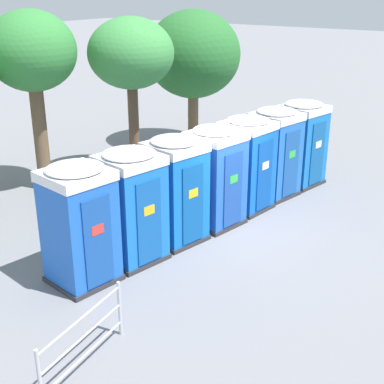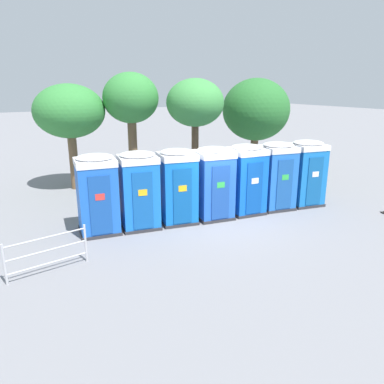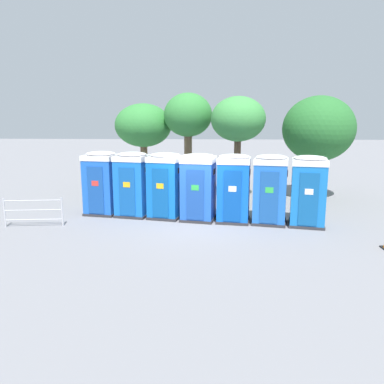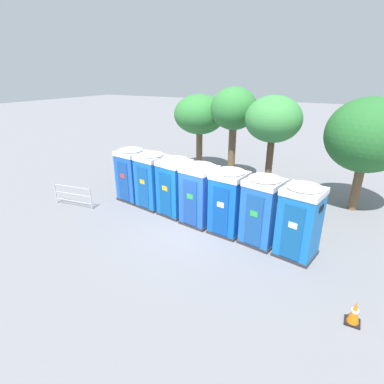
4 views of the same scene
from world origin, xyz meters
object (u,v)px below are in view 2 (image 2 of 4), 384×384
portapotty_4 (246,179)px  event_barrier (47,252)px  portapotty_1 (139,190)px  street_tree_3 (256,110)px  street_tree_1 (195,104)px  street_tree_2 (131,100)px  portapotty_5 (276,175)px  portapotty_0 (97,194)px  portapotty_3 (214,183)px  portapotty_6 (306,173)px  portapotty_2 (177,186)px  street_tree_0 (69,112)px

portapotty_4 → event_barrier: 7.28m
portapotty_1 → street_tree_3: bearing=26.1°
street_tree_1 → street_tree_2: street_tree_2 is taller
portapotty_1 → portapotty_5: bearing=-8.7°
portapotty_0 → portapotty_5: same height
street_tree_3 → portapotty_3: bearing=-141.0°
portapotty_6 → event_barrier: 9.84m
portapotty_2 → street_tree_1: 5.42m
portapotty_1 → portapotty_2: size_ratio=1.00×
street_tree_1 → street_tree_2: bearing=149.8°
portapotty_0 → portapotty_1: bearing=-9.9°
portapotty_2 → street_tree_3: street_tree_3 is taller
portapotty_2 → portapotty_6: bearing=-8.9°
portapotty_2 → portapotty_3: same height
portapotty_5 → street_tree_0: size_ratio=0.55×
portapotty_1 → street_tree_0: street_tree_0 is taller
portapotty_5 → street_tree_3: (2.89, 4.79, 2.04)m
portapotty_1 → portapotty_4: (3.93, -0.64, 0.00)m
portapotty_4 → street_tree_3: size_ratio=0.52×
street_tree_0 → street_tree_1: 5.48m
portapotty_0 → portapotty_5: bearing=-8.9°
portapotty_1 → street_tree_1: street_tree_1 is taller
portapotty_5 → street_tree_0: bearing=131.2°
portapotty_4 → portapotty_5: 1.33m
street_tree_2 → street_tree_3: (6.29, -1.02, -0.59)m
portapotty_6 → street_tree_0: 10.24m
event_barrier → portapotty_4: bearing=8.8°
portapotty_0 → portapotty_1: same height
portapotty_2 → street_tree_1: street_tree_1 is taller
portapotty_1 → street_tree_1: bearing=39.8°
event_barrier → portapotty_1: bearing=28.5°
portapotty_6 → event_barrier: portapotty_6 is taller
portapotty_0 → portapotty_2: same height
portapotty_6 → street_tree_3: (1.58, 5.02, 2.04)m
street_tree_0 → street_tree_2: (2.48, -0.92, 0.49)m
portapotty_3 → portapotty_4: 1.33m
portapotty_0 → portapotty_1: 1.33m
portapotty_6 → street_tree_2: 8.10m
street_tree_0 → portapotty_2: bearing=-72.4°
portapotty_1 → portapotty_3: size_ratio=1.00×
street_tree_1 → event_barrier: bearing=-144.7°
portapotty_2 → portapotty_3: bearing=-11.8°
portapotty_2 → portapotty_5: bearing=-8.5°
portapotty_4 → event_barrier: (-7.16, -1.11, -0.72)m
portapotty_6 → street_tree_0: bearing=136.0°
portapotty_2 → street_tree_2: bearing=84.2°
street_tree_3 → street_tree_0: bearing=167.5°
portapotty_2 → portapotty_3: size_ratio=1.00×
street_tree_0 → street_tree_1: street_tree_1 is taller
portapotty_4 → street_tree_1: bearing=85.0°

